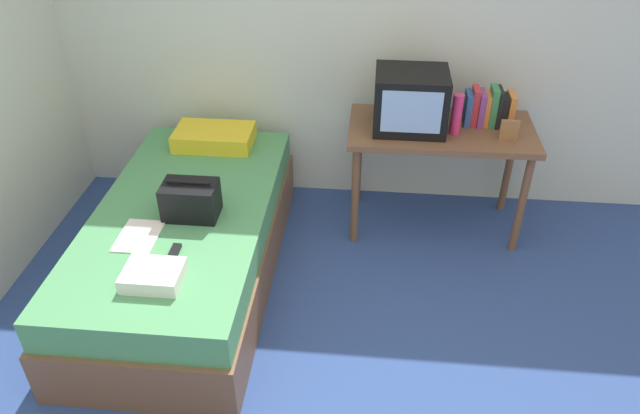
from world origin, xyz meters
The scene contains 14 objects.
ground_plane centered at (0.00, 0.00, 0.00)m, with size 8.00×8.00×0.00m, color #2D4784.
wall_back centered at (0.00, 2.00, 1.30)m, with size 5.20×0.10×2.60m, color silver.
bed centered at (-0.88, 0.87, 0.25)m, with size 1.00×2.00×0.52m.
desk centered at (0.62, 1.58, 0.65)m, with size 1.16×0.60×0.74m.
tv centered at (0.40, 1.56, 0.92)m, with size 0.44×0.39×0.36m.
water_bottle centered at (0.69, 1.50, 0.87)m, with size 0.07×0.07×0.25m, color #E53372.
book_row centered at (0.90, 1.65, 0.85)m, with size 0.30×0.16×0.25m.
picture_frame centered at (1.00, 1.45, 0.81)m, with size 0.11×0.02×0.13m, color olive.
pillow centered at (-0.87, 1.63, 0.57)m, with size 0.51×0.32×0.11m, color yellow.
handbag centered at (-0.80, 0.80, 0.62)m, with size 0.30×0.20×0.23m.
magazine centered at (-1.03, 0.58, 0.52)m, with size 0.21×0.29×0.01m, color white.
remote_dark centered at (-0.80, 0.44, 0.53)m, with size 0.04×0.16×0.02m, color black.
remote_silver centered at (-0.99, 1.03, 0.53)m, with size 0.04×0.14×0.02m, color #B7B7BC.
folded_towel centered at (-0.83, 0.24, 0.56)m, with size 0.28×0.22×0.08m, color white.
Camera 1 is at (0.18, -1.86, 2.45)m, focal length 33.64 mm.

